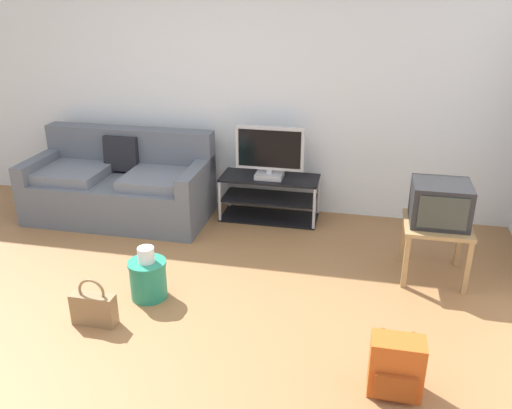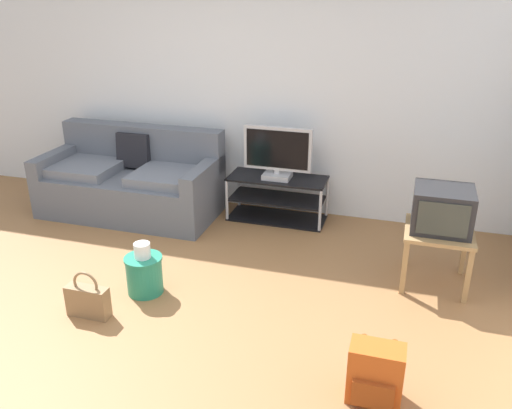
{
  "view_description": "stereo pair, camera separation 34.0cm",
  "coord_description": "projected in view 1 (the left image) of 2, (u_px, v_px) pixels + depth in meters",
  "views": [
    {
      "loc": [
        1.54,
        -2.84,
        2.27
      ],
      "look_at": [
        0.68,
        1.17,
        0.55
      ],
      "focal_mm": 37.28,
      "sensor_mm": 36.0,
      "label": 1
    },
    {
      "loc": [
        1.87,
        -2.76,
        2.27
      ],
      "look_at": [
        0.68,
        1.17,
        0.55
      ],
      "focal_mm": 37.28,
      "sensor_mm": 36.0,
      "label": 2
    }
  ],
  "objects": [
    {
      "name": "side_table",
      "position": [
        436.0,
        232.0,
        4.3
      ],
      "size": [
        0.52,
        0.52,
        0.48
      ],
      "color": "#9E7A4C",
      "rests_on": "ground_plane"
    },
    {
      "name": "handbag",
      "position": [
        94.0,
        308.0,
        3.77
      ],
      "size": [
        0.32,
        0.11,
        0.37
      ],
      "rotation": [
        0.0,
        0.0,
        -0.59
      ],
      "color": "olive",
      "rests_on": "ground_plane"
    },
    {
      "name": "cleaning_bucket",
      "position": [
        148.0,
        276.0,
        4.08
      ],
      "size": [
        0.3,
        0.3,
        0.43
      ],
      "color": "#238466",
      "rests_on": "ground_plane"
    },
    {
      "name": "crt_tv",
      "position": [
        440.0,
        203.0,
        4.22
      ],
      "size": [
        0.45,
        0.41,
        0.34
      ],
      "color": "#232326",
      "rests_on": "side_table"
    },
    {
      "name": "ground_plane",
      "position": [
        127.0,
        332.0,
        3.74
      ],
      "size": [
        9.0,
        9.8,
        0.02
      ],
      "primitive_type": "cube",
      "color": "olive"
    },
    {
      "name": "couch",
      "position": [
        121.0,
        186.0,
        5.47
      ],
      "size": [
        1.81,
        0.88,
        0.87
      ],
      "color": "#565B66",
      "rests_on": "ground_plane"
    },
    {
      "name": "tv_stand",
      "position": [
        270.0,
        198.0,
        5.45
      ],
      "size": [
        0.99,
        0.42,
        0.45
      ],
      "color": "black",
      "rests_on": "ground_plane"
    },
    {
      "name": "backpack",
      "position": [
        396.0,
        367.0,
        3.12
      ],
      "size": [
        0.31,
        0.26,
        0.37
      ],
      "rotation": [
        0.0,
        0.0,
        0.2
      ],
      "color": "#CC561E",
      "rests_on": "ground_plane"
    },
    {
      "name": "flat_tv",
      "position": [
        270.0,
        153.0,
        5.24
      ],
      "size": [
        0.68,
        0.22,
        0.52
      ],
      "color": "#B2B2B7",
      "rests_on": "tv_stand"
    },
    {
      "name": "wall_back",
      "position": [
        217.0,
        79.0,
        5.42
      ],
      "size": [
        9.0,
        0.1,
        2.7
      ],
      "primitive_type": "cube",
      "color": "silver",
      "rests_on": "ground_plane"
    }
  ]
}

